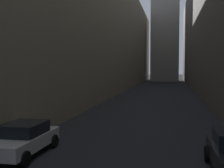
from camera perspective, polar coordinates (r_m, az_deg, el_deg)
ground_plane at (r=41.62m, az=8.77°, el=-2.17°), size 264.00×264.00×0.00m
building_block_left at (r=46.09m, az=-6.90°, el=10.35°), size 13.88×108.00×19.25m
parked_car_left_third at (r=13.69m, az=-16.92°, el=-10.12°), size 1.93×4.19×1.42m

